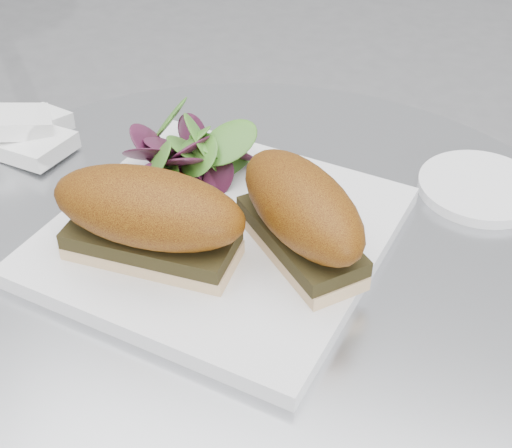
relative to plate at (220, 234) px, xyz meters
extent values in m
cylinder|color=#A9ABB0|center=(0.03, -0.04, -0.02)|extent=(0.70, 0.70, 0.02)
cube|color=white|center=(0.00, 0.00, 0.00)|extent=(0.33, 0.33, 0.02)
cube|color=tan|center=(-0.04, -0.05, 0.01)|extent=(0.14, 0.06, 0.01)
cube|color=black|center=(-0.04, -0.05, 0.03)|extent=(0.14, 0.07, 0.01)
ellipsoid|color=#6E410A|center=(-0.04, -0.05, 0.06)|extent=(0.17, 0.08, 0.06)
cube|color=tan|center=(0.08, -0.01, 0.01)|extent=(0.13, 0.13, 0.01)
cube|color=black|center=(0.08, -0.01, 0.03)|extent=(0.13, 0.13, 0.01)
ellipsoid|color=#6E410A|center=(0.08, -0.01, 0.06)|extent=(0.15, 0.15, 0.06)
cylinder|color=white|center=(0.22, 0.14, 0.00)|extent=(0.12, 0.12, 0.01)
camera|label=1|loc=(0.17, -0.46, 0.40)|focal=50.00mm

